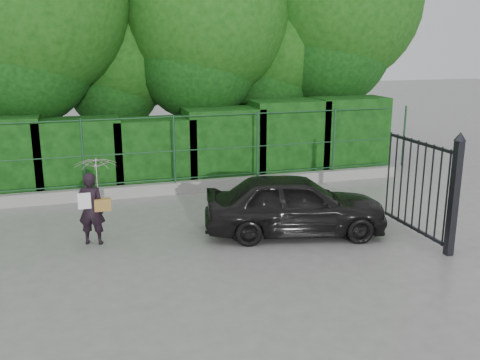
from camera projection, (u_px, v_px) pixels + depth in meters
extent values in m
plane|color=gray|center=(198.00, 258.00, 9.97)|extent=(80.00, 80.00, 0.00)
cube|color=#9E9E99|center=(161.00, 189.00, 14.10)|extent=(14.00, 0.25, 0.30)
cylinder|color=#1A4426|center=(83.00, 154.00, 13.30)|extent=(0.06, 0.06, 1.80)
cylinder|color=#1A4426|center=(174.00, 149.00, 13.95)|extent=(0.06, 0.06, 1.80)
cylinder|color=#1A4426|center=(258.00, 144.00, 14.60)|extent=(0.06, 0.06, 1.80)
cylinder|color=#1A4426|center=(334.00, 140.00, 15.24)|extent=(0.06, 0.06, 1.80)
cylinder|color=#1A4426|center=(404.00, 136.00, 15.89)|extent=(0.06, 0.06, 1.80)
cylinder|color=#1A4426|center=(160.00, 180.00, 14.04)|extent=(13.60, 0.03, 0.03)
cylinder|color=#1A4426|center=(159.00, 152.00, 13.85)|extent=(13.60, 0.03, 0.03)
cylinder|color=#1A4426|center=(158.00, 117.00, 13.62)|extent=(13.60, 0.03, 0.03)
cube|color=black|center=(79.00, 155.00, 14.26)|extent=(2.20, 1.20, 1.96)
cube|color=black|center=(154.00, 152.00, 14.83)|extent=(2.20, 1.20, 1.88)
cube|color=black|center=(223.00, 145.00, 15.36)|extent=(2.20, 1.20, 2.09)
cube|color=black|center=(288.00, 138.00, 15.91)|extent=(2.20, 1.20, 2.26)
cube|color=black|center=(349.00, 135.00, 16.46)|extent=(2.20, 1.20, 2.28)
cylinder|color=black|center=(38.00, 102.00, 15.23)|extent=(0.36, 0.36, 4.50)
sphere|color=#14470F|center=(29.00, 3.00, 14.55)|extent=(5.40, 5.40, 5.40)
cylinder|color=black|center=(125.00, 115.00, 17.29)|extent=(0.36, 0.36, 3.25)
sphere|color=#14470F|center=(121.00, 53.00, 16.80)|extent=(3.90, 3.90, 3.90)
cylinder|color=black|center=(207.00, 100.00, 16.94)|extent=(0.36, 0.36, 4.25)
sphere|color=#14470F|center=(205.00, 16.00, 16.30)|extent=(5.10, 5.10, 5.10)
cylinder|color=black|center=(273.00, 107.00, 18.39)|extent=(0.36, 0.36, 3.50)
sphere|color=#14470F|center=(274.00, 44.00, 17.86)|extent=(4.20, 4.20, 4.20)
cylinder|color=black|center=(331.00, 88.00, 18.43)|extent=(0.36, 0.36, 4.75)
sphere|color=#14470F|center=(335.00, 1.00, 17.71)|extent=(5.70, 5.70, 5.70)
cube|color=black|center=(454.00, 199.00, 9.88)|extent=(0.14, 0.14, 2.20)
cone|color=black|center=(460.00, 136.00, 9.58)|extent=(0.22, 0.22, 0.16)
cube|color=black|center=(413.00, 228.00, 11.18)|extent=(0.05, 2.00, 0.06)
cube|color=black|center=(420.00, 143.00, 10.73)|extent=(0.05, 2.00, 0.06)
cylinder|color=black|center=(446.00, 199.00, 10.07)|extent=(0.04, 0.04, 1.90)
cylinder|color=black|center=(438.00, 195.00, 10.31)|extent=(0.04, 0.04, 1.90)
cylinder|color=black|center=(430.00, 192.00, 10.54)|extent=(0.04, 0.04, 1.90)
cylinder|color=black|center=(422.00, 189.00, 10.77)|extent=(0.04, 0.04, 1.90)
cylinder|color=black|center=(415.00, 186.00, 11.00)|extent=(0.04, 0.04, 1.90)
cylinder|color=black|center=(408.00, 183.00, 11.23)|extent=(0.04, 0.04, 1.90)
cylinder|color=black|center=(401.00, 180.00, 11.46)|extent=(0.04, 0.04, 1.90)
cylinder|color=black|center=(395.00, 177.00, 11.70)|extent=(0.04, 0.04, 1.90)
cylinder|color=black|center=(388.00, 174.00, 11.93)|extent=(0.04, 0.04, 1.90)
imported|color=black|center=(91.00, 209.00, 10.53)|extent=(0.62, 0.50, 1.47)
imported|color=#FFCCE9|center=(97.00, 177.00, 10.46)|extent=(0.84, 0.86, 0.77)
cube|color=olive|center=(103.00, 205.00, 10.49)|extent=(0.32, 0.15, 0.24)
cube|color=white|center=(84.00, 201.00, 10.33)|extent=(0.25, 0.02, 0.32)
imported|color=black|center=(295.00, 204.00, 11.13)|extent=(4.00, 2.33, 1.28)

